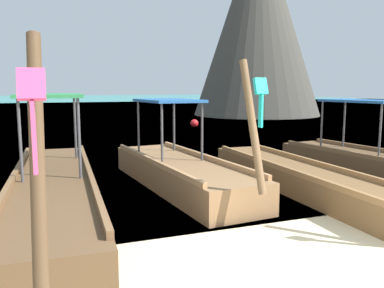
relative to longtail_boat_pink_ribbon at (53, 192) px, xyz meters
name	(u,v)px	position (x,y,z in m)	size (l,w,h in m)	color
ground	(322,286)	(2.63, -3.81, -0.36)	(120.00, 120.00, 0.00)	beige
sea_water	(59,102)	(2.63, 58.16, -0.36)	(120.00, 120.00, 0.00)	teal
longtail_boat_pink_ribbon	(53,192)	(0.00, 0.00, 0.00)	(1.66, 7.61, 2.62)	brown
longtail_boat_turquoise_ribbon	(180,171)	(2.62, 0.87, -0.01)	(1.76, 5.65, 2.58)	olive
longtail_boat_blue_ribbon	(301,179)	(4.90, -0.29, -0.11)	(1.25, 6.73, 2.23)	brown
longtail_boat_green_ribbon	(384,164)	(7.50, 0.00, -0.04)	(1.80, 6.54, 2.53)	brown
karst_rock	(260,21)	(16.28, 21.06, 7.00)	(10.45, 9.90, 15.16)	#47443D
mooring_buoy_near	(194,123)	(7.73, 13.16, -0.14)	(0.44, 0.44, 0.44)	red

